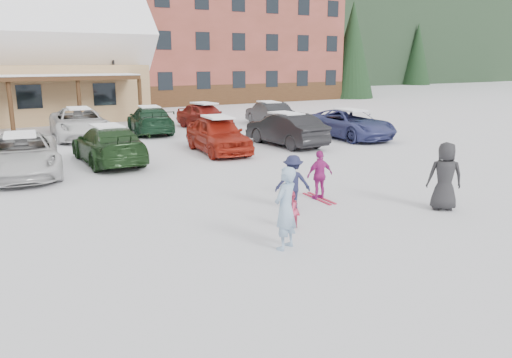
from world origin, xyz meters
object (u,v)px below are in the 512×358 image
lamp_post (114,71)px  parked_car_6 (350,124)px  parked_car_3 (108,145)px  parked_car_13 (269,114)px  parked_car_5 (286,129)px  parked_car_10 (80,123)px  toddler_red (290,210)px  child_magenta (320,175)px  bystander_dark (445,176)px  child_navy (293,182)px  parked_car_4 (218,135)px  parked_car_2 (22,155)px  parked_car_11 (150,120)px  parked_car_12 (204,116)px  alpine_hotel (189,10)px  adult_skier (285,208)px

lamp_post → parked_car_6: size_ratio=1.06×
parked_car_3 → lamp_post: bearing=-106.3°
parked_car_6 → parked_car_13: 6.61m
parked_car_5 → parked_car_10: parked_car_10 is taller
toddler_red → child_magenta: bearing=-171.7°
bystander_dark → parked_car_10: 18.76m
parked_car_6 → parked_car_10: bearing=151.2°
child_navy → parked_car_4: size_ratio=0.32×
parked_car_2 → parked_car_11: 10.56m
bystander_dark → parked_car_12: size_ratio=0.42×
parked_car_10 → parked_car_2: bearing=-109.7°
parked_car_2 → parked_car_3: bearing=17.9°
alpine_hotel → lamp_post: bearing=-130.2°
parked_car_10 → parked_car_13: size_ratio=1.29×
lamp_post → bystander_dark: 25.93m
bystander_dark → parked_car_10: bystander_dark is taller
child_navy → parked_car_13: bearing=-91.6°
parked_car_3 → parked_car_11: bearing=-120.0°
parked_car_10 → parked_car_12: size_ratio=1.28×
child_navy → parked_car_5: size_ratio=0.32×
parked_car_2 → parked_car_10: (3.45, 7.78, 0.05)m
child_magenta → parked_car_4: 8.24m
parked_car_3 → parked_car_13: (11.45, 6.78, -0.01)m
parked_car_6 → lamp_post: bearing=119.5°
child_navy → parked_car_4: 8.81m
parked_car_3 → parked_car_10: size_ratio=0.90×
parked_car_4 → parked_car_12: size_ratio=1.04×
bystander_dark → parked_car_6: (6.17, 10.96, -0.18)m
alpine_hotel → parked_car_5: 30.15m
bystander_dark → parked_car_2: (-9.21, 10.08, -0.19)m
parked_car_2 → parked_car_6: 15.40m
adult_skier → parked_car_3: size_ratio=0.35×
toddler_red → parked_car_11: size_ratio=0.19×
child_magenta → parked_car_12: 15.99m
lamp_post → parked_car_4: lamp_post is taller
child_navy → parked_car_5: bearing=-94.5°
parked_car_2 → parked_car_10: size_ratio=0.93×
bystander_dark → toddler_red: bearing=28.7°
alpine_hotel → parked_car_6: (-3.16, -27.95, -7.90)m
lamp_post → parked_car_13: bearing=-49.1°
bystander_dark → parked_car_13: (5.35, 17.52, -0.20)m
toddler_red → child_magenta: (2.19, 1.76, 0.24)m
child_navy → parked_car_2: (-5.81, 7.97, -0.01)m
lamp_post → bystander_dark: bearing=-86.0°
parked_car_6 → parked_car_11: parked_car_6 is taller
parked_car_5 → child_navy: bearing=54.3°
parked_car_12 → parked_car_13: parked_car_12 is taller
parked_car_2 → parked_car_12: bearing=43.3°
parked_car_5 → parked_car_11: size_ratio=0.92×
parked_car_5 → parked_car_6: parked_car_5 is taller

